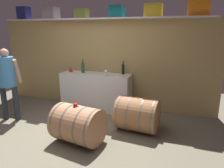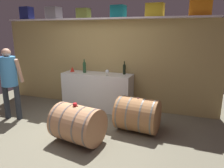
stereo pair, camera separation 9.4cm
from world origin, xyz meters
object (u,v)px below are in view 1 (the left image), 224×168
Objects in this scene: tasting_cup at (75,105)px; wine_barrel_near at (78,124)px; toolcase_orange at (199,8)px; winemaker_pouring at (7,77)px; wine_glass at (106,72)px; red_funnel at (71,69)px; work_cabinet at (96,91)px; wine_barrel_far at (137,114)px; wine_bottle_dark at (123,69)px; toolcase_olive at (82,13)px; toolcase_teal at (117,12)px; toolcase_yellow at (154,10)px; toolcase_navy at (24,13)px; toolcase_grey at (52,13)px; wine_bottle_green at (83,67)px.

wine_barrel_near is at bearing 0.00° from tasting_cup.
toolcase_orange is 4.19m from winemaker_pouring.
red_funnel is at bearing 168.69° from wine_glass.
work_cabinet is 1.49m from wine_barrel_far.
wine_barrel_far is at bearing -34.95° from work_cabinet.
toolcase_orange is at bearing 11.03° from winemaker_pouring.
toolcase_olive is at bearing 177.99° from wine_bottle_dark.
toolcase_teal is 0.32× the size of wine_barrel_near.
toolcase_yellow is (1.70, 0.00, 0.02)m from toolcase_olive.
wine_glass is 1.20× the size of red_funnel.
toolcase_orange is at bearing -0.69° from toolcase_navy.
wine_barrel_far is (1.62, -1.02, -1.98)m from toolcase_olive.
wine_barrel_near is (1.57, -1.78, -2.01)m from toolcase_grey.
toolcase_grey is 1.49m from red_funnel.
toolcase_navy reaches higher than wine_bottle_dark.
toolcase_navy is 0.19× the size of work_cabinet.
wine_barrel_far is (0.57, -0.98, -0.70)m from wine_bottle_dark.
winemaker_pouring is at bearing -151.52° from wine_glass.
toolcase_teal is at bearing 19.89° from work_cabinet.
wine_barrel_far is 2.82m from winemaker_pouring.
wine_bottle_green reaches higher than wine_glass.
toolcase_yellow is at bearing -0.58° from toolcase_olive.
work_cabinet is 0.88m from wine_bottle_dark.
winemaker_pouring is (-2.81, -1.37, -1.38)m from toolcase_yellow.
toolcase_orange reaches higher than wine_glass.
toolcase_orange is at bearing 4.06° from toolcase_teal.
winemaker_pouring reaches higher than wine_barrel_far.
winemaker_pouring is (-1.81, 0.41, 0.27)m from tasting_cup.
tasting_cup is at bearing -69.36° from toolcase_olive.
toolcase_navy reaches higher than toolcase_yellow.
toolcase_orange reaches higher than wine_bottle_green.
work_cabinet is at bearing 150.39° from wine_glass.
wine_bottle_green is at bearing -163.95° from toolcase_teal.
winemaker_pouring is at bearing -151.19° from toolcase_yellow.
wine_bottle_green is at bearing 36.13° from winemaker_pouring.
toolcase_teal is 0.18× the size of work_cabinet.
toolcase_olive is at bearing 2.84° from toolcase_grey.
toolcase_yellow reaches higher than tasting_cup.
toolcase_orange is 1.37× the size of wine_bottle_dark.
toolcase_yellow is 2.47× the size of wine_glass.
wine_barrel_near is at bearing -90.64° from toolcase_teal.
wine_barrel_far is at bearing -28.68° from wine_bottle_green.
toolcase_olive is 0.34× the size of wine_barrel_far.
tasting_cup is at bearing -134.74° from wine_barrel_far.
toolcase_navy is at bearing -175.94° from toolcase_teal.
toolcase_teal is 0.97× the size of wine_bottle_dark.
toolcase_yellow reaches higher than wine_barrel_near.
toolcase_navy reaches higher than tasting_cup.
work_cabinet reaches higher than wine_barrel_far.
work_cabinet is 2.02× the size of wine_barrel_far.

